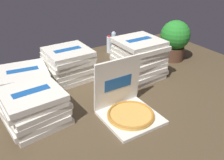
# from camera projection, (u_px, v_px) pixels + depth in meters

# --- Properties ---
(ground_plane) EXTENTS (3.20, 2.40, 0.02)m
(ground_plane) POSITION_uv_depth(u_px,v_px,m) (121.00, 99.00, 2.10)
(ground_plane) COLOR #4C3D28
(open_pizza_box) EXTENTS (0.40, 0.41, 0.42)m
(open_pizza_box) POSITION_uv_depth(u_px,v_px,m) (127.00, 107.00, 1.85)
(open_pizza_box) COLOR silver
(open_pizza_box) RESTS_ON ground_plane
(pizza_stack_left_far) EXTENTS (0.45, 0.44, 0.38)m
(pizza_stack_left_far) POSITION_uv_depth(u_px,v_px,m) (139.00, 58.00, 2.38)
(pizza_stack_left_far) COLOR silver
(pizza_stack_left_far) RESTS_ON ground_plane
(pizza_stack_right_near) EXTENTS (0.45, 0.44, 0.30)m
(pizza_stack_right_near) POSITION_uv_depth(u_px,v_px,m) (68.00, 64.00, 2.36)
(pizza_stack_right_near) COLOR silver
(pizza_stack_right_near) RESTS_ON ground_plane
(pizza_stack_center_far) EXTENTS (0.46, 0.46, 0.26)m
(pizza_stack_center_far) POSITION_uv_depth(u_px,v_px,m) (34.00, 107.00, 1.76)
(pizza_stack_center_far) COLOR silver
(pizza_stack_center_far) RESTS_ON ground_plane
(pizza_stack_left_near) EXTENTS (0.46, 0.45, 0.21)m
(pizza_stack_left_near) POSITION_uv_depth(u_px,v_px,m) (24.00, 81.00, 2.15)
(pizza_stack_left_near) COLOR silver
(pizza_stack_left_near) RESTS_ON ground_plane
(ice_bucket) EXTENTS (0.33, 0.33, 0.14)m
(ice_bucket) POSITION_uv_depth(u_px,v_px,m) (128.00, 48.00, 2.98)
(ice_bucket) COLOR #B7BABF
(ice_bucket) RESTS_ON ground_plane
(water_bottle_0) EXTENTS (0.06, 0.06, 0.21)m
(water_bottle_0) POSITION_uv_depth(u_px,v_px,m) (154.00, 45.00, 2.98)
(water_bottle_0) COLOR silver
(water_bottle_0) RESTS_ON ground_plane
(water_bottle_1) EXTENTS (0.06, 0.06, 0.21)m
(water_bottle_1) POSITION_uv_depth(u_px,v_px,m) (153.00, 47.00, 2.90)
(water_bottle_1) COLOR white
(water_bottle_1) RESTS_ON ground_plane
(water_bottle_2) EXTENTS (0.06, 0.06, 0.21)m
(water_bottle_2) POSITION_uv_depth(u_px,v_px,m) (114.00, 40.00, 3.12)
(water_bottle_2) COLOR silver
(water_bottle_2) RESTS_ON ground_plane
(water_bottle_3) EXTENTS (0.06, 0.06, 0.21)m
(water_bottle_3) POSITION_uv_depth(u_px,v_px,m) (109.00, 45.00, 2.98)
(water_bottle_3) COLOR white
(water_bottle_3) RESTS_ON ground_plane
(potted_plant) EXTENTS (0.33, 0.33, 0.45)m
(potted_plant) POSITION_uv_depth(u_px,v_px,m) (175.00, 39.00, 2.72)
(potted_plant) COLOR #513323
(potted_plant) RESTS_ON ground_plane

